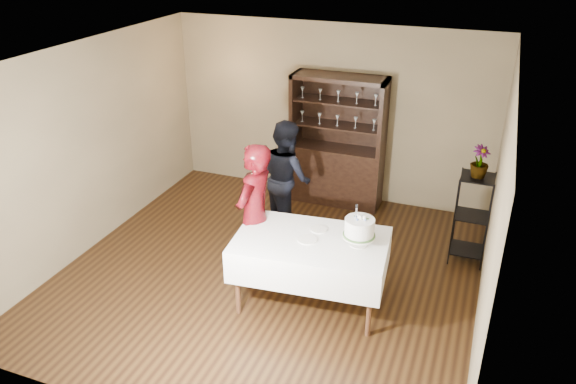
% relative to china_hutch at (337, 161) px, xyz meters
% --- Properties ---
extents(floor, '(5.00, 5.00, 0.00)m').
position_rel_china_hutch_xyz_m(floor, '(-0.20, -2.25, -0.66)').
color(floor, black).
rests_on(floor, ground).
extents(ceiling, '(5.00, 5.00, 0.00)m').
position_rel_china_hutch_xyz_m(ceiling, '(-0.20, -2.25, 2.04)').
color(ceiling, silver).
rests_on(ceiling, back_wall).
extents(back_wall, '(5.00, 0.02, 2.70)m').
position_rel_china_hutch_xyz_m(back_wall, '(-0.20, 0.25, 0.69)').
color(back_wall, brown).
rests_on(back_wall, floor).
extents(wall_left, '(0.02, 5.00, 2.70)m').
position_rel_china_hutch_xyz_m(wall_left, '(-2.70, -2.25, 0.69)').
color(wall_left, brown).
rests_on(wall_left, floor).
extents(wall_right, '(0.02, 5.00, 2.70)m').
position_rel_china_hutch_xyz_m(wall_right, '(2.30, -2.25, 0.69)').
color(wall_right, brown).
rests_on(wall_right, floor).
extents(china_hutch, '(1.40, 0.48, 2.00)m').
position_rel_china_hutch_xyz_m(china_hutch, '(0.00, 0.00, 0.00)').
color(china_hutch, black).
rests_on(china_hutch, floor).
extents(plant_etagere, '(0.42, 0.42, 1.20)m').
position_rel_china_hutch_xyz_m(plant_etagere, '(2.08, -1.05, -0.01)').
color(plant_etagere, black).
rests_on(plant_etagere, floor).
extents(cake_table, '(1.77, 1.19, 0.84)m').
position_rel_china_hutch_xyz_m(cake_table, '(0.47, -2.63, -0.02)').
color(cake_table, white).
rests_on(cake_table, floor).
extents(woman, '(0.50, 0.69, 1.78)m').
position_rel_china_hutch_xyz_m(woman, '(-0.30, -2.42, 0.23)').
color(woman, '#380510').
rests_on(woman, floor).
extents(man, '(1.00, 0.99, 1.63)m').
position_rel_china_hutch_xyz_m(man, '(-0.40, -1.13, 0.15)').
color(man, black).
rests_on(man, floor).
extents(cake, '(0.36, 0.36, 0.49)m').
position_rel_china_hutch_xyz_m(cake, '(0.99, -2.56, 0.38)').
color(cake, white).
rests_on(cake, cake_table).
extents(plate_near, '(0.23, 0.23, 0.01)m').
position_rel_china_hutch_xyz_m(plate_near, '(0.44, -2.67, 0.19)').
color(plate_near, white).
rests_on(plate_near, cake_table).
extents(plate_far, '(0.25, 0.25, 0.01)m').
position_rel_china_hutch_xyz_m(plate_far, '(0.49, -2.41, 0.19)').
color(plate_far, white).
rests_on(plate_far, cake_table).
extents(potted_plant, '(0.31, 0.31, 0.40)m').
position_rel_china_hutch_xyz_m(potted_plant, '(2.07, -1.06, 0.72)').
color(potted_plant, '#3D642F').
rests_on(potted_plant, plant_etagere).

